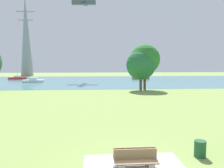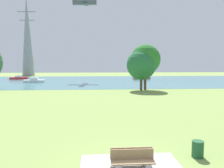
{
  "view_description": "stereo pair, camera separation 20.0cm",
  "coord_description": "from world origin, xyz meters",
  "px_view_note": "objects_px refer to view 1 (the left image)",
  "views": [
    {
      "loc": [
        -1.67,
        -9.19,
        4.55
      ],
      "look_at": [
        0.55,
        19.78,
        1.89
      ],
      "focal_mm": 36.61,
      "sensor_mm": 36.0,
      "label": 1
    },
    {
      "loc": [
        -1.48,
        -9.21,
        4.55
      ],
      "look_at": [
        0.55,
        19.78,
        1.89
      ],
      "focal_mm": 36.61,
      "sensor_mm": 36.0,
      "label": 2
    }
  ],
  "objects_px": {
    "bench_facing_water": "(134,157)",
    "litter_bin": "(200,149)",
    "sailboat_red": "(17,78)",
    "tree_west_near": "(145,59)",
    "sailboat_white": "(33,81)",
    "light_aircraft": "(84,2)",
    "tree_west_far": "(141,65)",
    "electricity_pylon": "(26,36)",
    "sailboat_brown": "(141,78)",
    "bench_facing_inland": "(136,163)"
  },
  "relations": [
    {
      "from": "bench_facing_water",
      "to": "litter_bin",
      "type": "distance_m",
      "value": 3.54
    },
    {
      "from": "sailboat_red",
      "to": "tree_west_near",
      "type": "relative_size",
      "value": 0.82
    },
    {
      "from": "litter_bin",
      "to": "sailboat_white",
      "type": "height_order",
      "value": "sailboat_white"
    },
    {
      "from": "tree_west_near",
      "to": "light_aircraft",
      "type": "relative_size",
      "value": 0.91
    },
    {
      "from": "bench_facing_water",
      "to": "sailboat_red",
      "type": "bearing_deg",
      "value": 112.43
    },
    {
      "from": "tree_west_far",
      "to": "light_aircraft",
      "type": "distance_m",
      "value": 32.44
    },
    {
      "from": "litter_bin",
      "to": "electricity_pylon",
      "type": "xyz_separation_m",
      "value": [
        -29.52,
        74.77,
        13.89
      ]
    },
    {
      "from": "litter_bin",
      "to": "electricity_pylon",
      "type": "height_order",
      "value": "electricity_pylon"
    },
    {
      "from": "tree_west_far",
      "to": "electricity_pylon",
      "type": "bearing_deg",
      "value": 124.21
    },
    {
      "from": "sailboat_red",
      "to": "tree_west_far",
      "type": "height_order",
      "value": "tree_west_far"
    },
    {
      "from": "sailboat_red",
      "to": "tree_west_far",
      "type": "xyz_separation_m",
      "value": [
        29.46,
        -28.28,
        3.79
      ]
    },
    {
      "from": "bench_facing_water",
      "to": "tree_west_near",
      "type": "xyz_separation_m",
      "value": [
        6.92,
        29.05,
        4.72
      ]
    },
    {
      "from": "electricity_pylon",
      "to": "litter_bin",
      "type": "bearing_deg",
      "value": -68.45
    },
    {
      "from": "sailboat_white",
      "to": "light_aircraft",
      "type": "xyz_separation_m",
      "value": [
        11.6,
        8.71,
        20.42
      ]
    },
    {
      "from": "sailboat_red",
      "to": "sailboat_brown",
      "type": "relative_size",
      "value": 0.98
    },
    {
      "from": "litter_bin",
      "to": "tree_west_near",
      "type": "distance_m",
      "value": 28.74
    },
    {
      "from": "bench_facing_water",
      "to": "tree_west_far",
      "type": "relative_size",
      "value": 0.27
    },
    {
      "from": "bench_facing_inland",
      "to": "tree_west_far",
      "type": "relative_size",
      "value": 0.27
    },
    {
      "from": "tree_west_near",
      "to": "electricity_pylon",
      "type": "relative_size",
      "value": 0.27
    },
    {
      "from": "sailboat_red",
      "to": "electricity_pylon",
      "type": "distance_m",
      "value": 23.72
    },
    {
      "from": "sailboat_red",
      "to": "bench_facing_water",
      "type": "bearing_deg",
      "value": -67.57
    },
    {
      "from": "bench_facing_inland",
      "to": "electricity_pylon",
      "type": "height_order",
      "value": "electricity_pylon"
    },
    {
      "from": "tree_west_near",
      "to": "electricity_pylon",
      "type": "xyz_separation_m",
      "value": [
        -33.03,
        46.65,
        9.1
      ]
    },
    {
      "from": "sailboat_white",
      "to": "tree_west_near",
      "type": "relative_size",
      "value": 0.74
    },
    {
      "from": "bench_facing_inland",
      "to": "sailboat_red",
      "type": "xyz_separation_m",
      "value": [
        -23.38,
        57.17,
        -0.01
      ]
    },
    {
      "from": "sailboat_white",
      "to": "sailboat_brown",
      "type": "bearing_deg",
      "value": 18.37
    },
    {
      "from": "litter_bin",
      "to": "sailboat_red",
      "type": "xyz_separation_m",
      "value": [
        -26.8,
        55.7,
        0.06
      ]
    },
    {
      "from": "bench_facing_inland",
      "to": "litter_bin",
      "type": "height_order",
      "value": "bench_facing_inland"
    },
    {
      "from": "sailboat_brown",
      "to": "litter_bin",
      "type": "bearing_deg",
      "value": -98.49
    },
    {
      "from": "sailboat_white",
      "to": "sailboat_brown",
      "type": "distance_m",
      "value": 28.98
    },
    {
      "from": "litter_bin",
      "to": "tree_west_near",
      "type": "relative_size",
      "value": 0.1
    },
    {
      "from": "bench_facing_inland",
      "to": "sailboat_red",
      "type": "bearing_deg",
      "value": 112.24
    },
    {
      "from": "sailboat_red",
      "to": "tree_west_far",
      "type": "relative_size",
      "value": 0.95
    },
    {
      "from": "litter_bin",
      "to": "tree_west_near",
      "type": "xyz_separation_m",
      "value": [
        3.5,
        28.12,
        4.79
      ]
    },
    {
      "from": "bench_facing_water",
      "to": "sailboat_brown",
      "type": "relative_size",
      "value": 0.28
    },
    {
      "from": "bench_facing_inland",
      "to": "tree_west_far",
      "type": "xyz_separation_m",
      "value": [
        6.08,
        28.89,
        3.78
      ]
    },
    {
      "from": "sailboat_brown",
      "to": "light_aircraft",
      "type": "height_order",
      "value": "light_aircraft"
    },
    {
      "from": "sailboat_white",
      "to": "sailboat_red",
      "type": "distance_m",
      "value": 13.38
    },
    {
      "from": "sailboat_white",
      "to": "light_aircraft",
      "type": "bearing_deg",
      "value": 36.9
    },
    {
      "from": "litter_bin",
      "to": "tree_west_far",
      "type": "relative_size",
      "value": 0.12
    },
    {
      "from": "sailboat_brown",
      "to": "electricity_pylon",
      "type": "relative_size",
      "value": 0.23
    },
    {
      "from": "tree_west_far",
      "to": "electricity_pylon",
      "type": "relative_size",
      "value": 0.24
    },
    {
      "from": "bench_facing_inland",
      "to": "sailboat_brown",
      "type": "distance_m",
      "value": 56.25
    },
    {
      "from": "sailboat_red",
      "to": "light_aircraft",
      "type": "relative_size",
      "value": 0.75
    },
    {
      "from": "sailboat_red",
      "to": "sailboat_white",
      "type": "bearing_deg",
      "value": -56.96
    },
    {
      "from": "bench_facing_water",
      "to": "light_aircraft",
      "type": "bearing_deg",
      "value": 94.74
    },
    {
      "from": "sailboat_red",
      "to": "tree_west_far",
      "type": "distance_m",
      "value": 41.01
    },
    {
      "from": "tree_west_far",
      "to": "bench_facing_water",
      "type": "bearing_deg",
      "value": -102.11
    },
    {
      "from": "sailboat_brown",
      "to": "tree_west_near",
      "type": "bearing_deg",
      "value": -100.02
    },
    {
      "from": "litter_bin",
      "to": "sailboat_red",
      "type": "relative_size",
      "value": 0.13
    }
  ]
}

